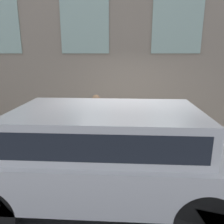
# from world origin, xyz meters

# --- Properties ---
(ground_plane) EXTENTS (80.00, 80.00, 0.00)m
(ground_plane) POSITION_xyz_m (0.00, 0.00, 0.00)
(ground_plane) COLOR #38383A
(sidewalk) EXTENTS (2.49, 60.00, 0.13)m
(sidewalk) POSITION_xyz_m (1.24, 0.00, 0.06)
(sidewalk) COLOR #A8A093
(sidewalk) RESTS_ON ground_plane
(fire_hydrant) EXTENTS (0.35, 0.46, 0.77)m
(fire_hydrant) POSITION_xyz_m (0.55, 0.03, 0.52)
(fire_hydrant) COLOR gold
(fire_hydrant) RESTS_ON sidewalk
(person) EXTENTS (0.31, 0.20, 1.27)m
(person) POSITION_xyz_m (0.93, 0.86, 0.89)
(person) COLOR #232328
(person) RESTS_ON sidewalk
(parked_truck_silver_near) EXTENTS (1.81, 4.45, 1.60)m
(parked_truck_silver_near) POSITION_xyz_m (-1.27, 0.47, 0.94)
(parked_truck_silver_near) COLOR black
(parked_truck_silver_near) RESTS_ON ground_plane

